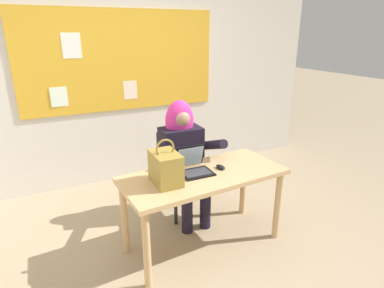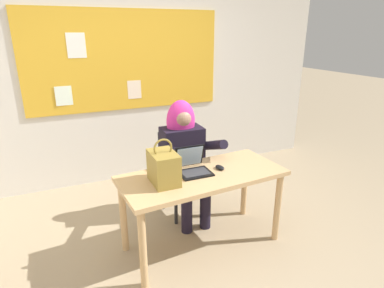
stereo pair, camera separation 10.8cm
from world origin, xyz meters
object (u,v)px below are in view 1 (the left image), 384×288
computer_mouse (221,167)px  laptop (194,166)px  person_costumed (184,152)px  desk_main (204,183)px  handbag (166,168)px  chair_at_desk (178,168)px

computer_mouse → laptop: bearing=158.8°
person_costumed → laptop: bearing=-12.5°
computer_mouse → person_costumed: bearing=93.9°
desk_main → person_costumed: size_ratio=1.19×
laptop → computer_mouse: laptop is taller
laptop → handbag: 0.33m
handbag → computer_mouse: bearing=5.6°
computer_mouse → handbag: size_ratio=0.28×
computer_mouse → handbag: 0.56m
person_costumed → laptop: size_ratio=4.37×
person_costumed → computer_mouse: (0.13, -0.52, 0.01)m
person_costumed → computer_mouse: 0.54m
chair_at_desk → handbag: handbag is taller
desk_main → person_costumed: bearing=84.7°
laptop → computer_mouse: size_ratio=2.74×
person_costumed → handbag: (-0.42, -0.58, 0.13)m
person_costumed → handbag: 0.72m
chair_at_desk → person_costumed: (0.01, -0.13, 0.23)m
desk_main → computer_mouse: 0.21m
desk_main → handbag: (-0.37, -0.03, 0.23)m
desk_main → chair_at_desk: (0.05, 0.68, -0.13)m
laptop → person_costumed: bearing=76.8°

